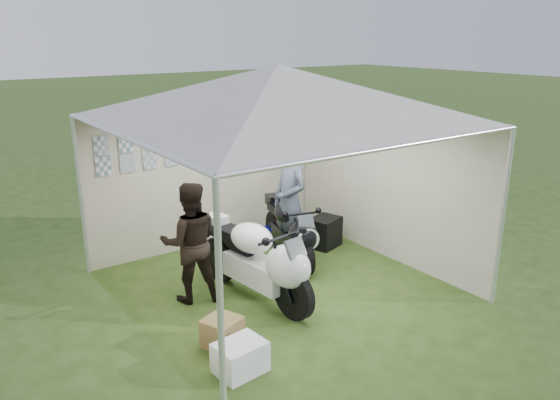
# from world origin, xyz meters

# --- Properties ---
(ground) EXTENTS (80.00, 80.00, 0.00)m
(ground) POSITION_xyz_m (0.00, 0.00, 0.00)
(ground) COLOR #2D4616
(ground) RESTS_ON ground
(canopy_tent) EXTENTS (5.66, 5.66, 3.00)m
(canopy_tent) POSITION_xyz_m (-0.00, 0.03, 2.58)
(canopy_tent) COLOR silver
(canopy_tent) RESTS_ON ground
(motorcycle_white) EXTENTS (0.63, 2.13, 1.05)m
(motorcycle_white) POSITION_xyz_m (-0.43, -0.21, 0.59)
(motorcycle_white) COLOR black
(motorcycle_white) RESTS_ON ground
(motorcycle_black) EXTENTS (0.74, 1.82, 0.91)m
(motorcycle_black) POSITION_xyz_m (0.68, 0.62, 0.51)
(motorcycle_black) COLOR black
(motorcycle_black) RESTS_ON ground
(paddock_stand) EXTENTS (0.39, 0.30, 0.26)m
(paddock_stand) POSITION_xyz_m (0.90, 1.44, 0.13)
(paddock_stand) COLOR #0C16D6
(paddock_stand) RESTS_ON ground
(person_dark_jacket) EXTENTS (0.94, 0.84, 1.59)m
(person_dark_jacket) POSITION_xyz_m (-1.13, 0.35, 0.80)
(person_dark_jacket) COLOR black
(person_dark_jacket) RESTS_ON ground
(person_blue_jacket) EXTENTS (0.49, 0.71, 1.90)m
(person_blue_jacket) POSITION_xyz_m (0.69, 0.67, 0.95)
(person_blue_jacket) COLOR slate
(person_blue_jacket) RESTS_ON ground
(equipment_box) EXTENTS (0.59, 0.52, 0.49)m
(equipment_box) POSITION_xyz_m (1.47, 0.78, 0.25)
(equipment_box) COLOR black
(equipment_box) RESTS_ON ground
(crate_0) EXTENTS (0.53, 0.44, 0.33)m
(crate_0) POSITION_xyz_m (-1.47, -1.40, 0.17)
(crate_0) COLOR silver
(crate_0) RESTS_ON ground
(crate_1) EXTENTS (0.49, 0.49, 0.33)m
(crate_1) POSITION_xyz_m (-1.37, -0.87, 0.17)
(crate_1) COLOR olive
(crate_1) RESTS_ON ground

